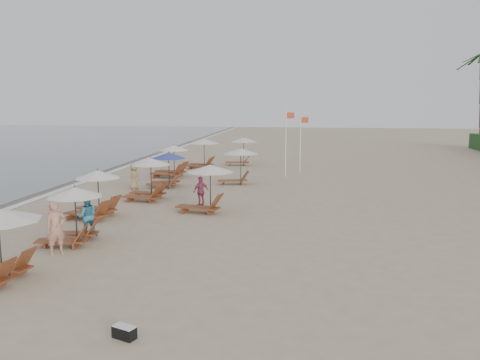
# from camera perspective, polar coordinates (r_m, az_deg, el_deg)

# --- Properties ---
(ground) EXTENTS (160.00, 160.00, 0.00)m
(ground) POSITION_cam_1_polar(r_m,az_deg,el_deg) (17.72, -2.66, -7.90)
(ground) COLOR tan
(ground) RESTS_ON ground
(wet_sand_band) EXTENTS (3.20, 140.00, 0.01)m
(wet_sand_band) POSITION_cam_1_polar(r_m,az_deg,el_deg) (31.35, -22.06, -1.06)
(wet_sand_band) COLOR #6B5E4C
(wet_sand_band) RESTS_ON ground
(foam_line) EXTENTS (0.50, 140.00, 0.02)m
(foam_line) POSITION_cam_1_polar(r_m,az_deg,el_deg) (30.72, -19.96, -1.12)
(foam_line) COLOR white
(foam_line) RESTS_ON ground
(lounger_station_1) EXTENTS (2.35, 2.02, 2.10)m
(lounger_station_1) POSITION_cam_1_polar(r_m,az_deg,el_deg) (19.12, -18.84, -3.83)
(lounger_station_1) COLOR brown
(lounger_station_1) RESTS_ON ground
(lounger_station_2) EXTENTS (2.52, 2.46, 2.13)m
(lounger_station_2) POSITION_cam_1_polar(r_m,az_deg,el_deg) (23.10, -16.49, -1.74)
(lounger_station_2) COLOR brown
(lounger_station_2) RESTS_ON ground
(lounger_station_3) EXTENTS (2.51, 2.09, 2.21)m
(lounger_station_3) POSITION_cam_1_polar(r_m,az_deg,el_deg) (26.49, -10.63, -0.00)
(lounger_station_3) COLOR brown
(lounger_station_3) RESTS_ON ground
(lounger_station_4) EXTENTS (2.39, 2.12, 2.08)m
(lounger_station_4) POSITION_cam_1_polar(r_m,az_deg,el_deg) (30.31, -8.48, 1.29)
(lounger_station_4) COLOR brown
(lounger_station_4) RESTS_ON ground
(lounger_station_5) EXTENTS (2.69, 2.59, 2.17)m
(lounger_station_5) POSITION_cam_1_polar(r_m,az_deg,el_deg) (34.26, -8.04, 1.93)
(lounger_station_5) COLOR brown
(lounger_station_5) RESTS_ON ground
(lounger_station_6) EXTENTS (2.62, 2.38, 2.27)m
(lounger_station_6) POSITION_cam_1_polar(r_m,az_deg,el_deg) (38.32, -4.42, 3.14)
(lounger_station_6) COLOR brown
(lounger_station_6) RESTS_ON ground
(inland_station_0) EXTENTS (2.78, 2.24, 2.22)m
(inland_station_0) POSITION_cam_1_polar(r_m,az_deg,el_deg) (23.15, -4.08, -0.47)
(inland_station_0) COLOR brown
(inland_station_0) RESTS_ON ground
(inland_station_1) EXTENTS (2.61, 2.24, 2.22)m
(inland_station_1) POSITION_cam_1_polar(r_m,az_deg,el_deg) (30.99, -0.26, 2.19)
(inland_station_1) COLOR brown
(inland_station_1) RESTS_ON ground
(inland_station_2) EXTENTS (2.65, 2.24, 2.22)m
(inland_station_2) POSITION_cam_1_polar(r_m,az_deg,el_deg) (40.07, 0.14, 3.72)
(inland_station_2) COLOR brown
(inland_station_2) RESTS_ON ground
(beachgoer_near) EXTENTS (0.79, 0.79, 1.84)m
(beachgoer_near) POSITION_cam_1_polar(r_m,az_deg,el_deg) (17.97, -20.33, -5.18)
(beachgoer_near) COLOR tan
(beachgoer_near) RESTS_ON ground
(beachgoer_mid_a) EXTENTS (0.98, 0.90, 1.62)m
(beachgoer_mid_a) POSITION_cam_1_polar(r_m,az_deg,el_deg) (19.98, -17.15, -3.94)
(beachgoer_mid_a) COLOR teal
(beachgoer_mid_a) RESTS_ON ground
(beachgoer_far_a) EXTENTS (0.87, 0.88, 1.49)m
(beachgoer_far_a) POSITION_cam_1_polar(r_m,az_deg,el_deg) (24.62, -4.50, -1.30)
(beachgoer_far_a) COLOR #AF4669
(beachgoer_far_a) RESTS_ON ground
(beachgoer_far_b) EXTENTS (0.70, 0.87, 1.55)m
(beachgoer_far_b) POSITION_cam_1_polar(r_m,az_deg,el_deg) (29.76, -12.05, 0.40)
(beachgoer_far_b) COLOR tan
(beachgoer_far_b) RESTS_ON ground
(duffel_bag) EXTENTS (0.58, 0.43, 0.29)m
(duffel_bag) POSITION_cam_1_polar(r_m,az_deg,el_deg) (11.72, -13.11, -16.59)
(duffel_bag) COLOR black
(duffel_bag) RESTS_ON ground
(flag_pole_near) EXTENTS (0.60, 0.08, 4.58)m
(flag_pole_near) POSITION_cam_1_polar(r_m,az_deg,el_deg) (33.92, 5.33, 4.61)
(flag_pole_near) COLOR silver
(flag_pole_near) RESTS_ON ground
(flag_pole_far) EXTENTS (0.60, 0.08, 4.19)m
(flag_pole_far) POSITION_cam_1_polar(r_m,az_deg,el_deg) (36.27, 6.98, 4.55)
(flag_pole_far) COLOR silver
(flag_pole_far) RESTS_ON ground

